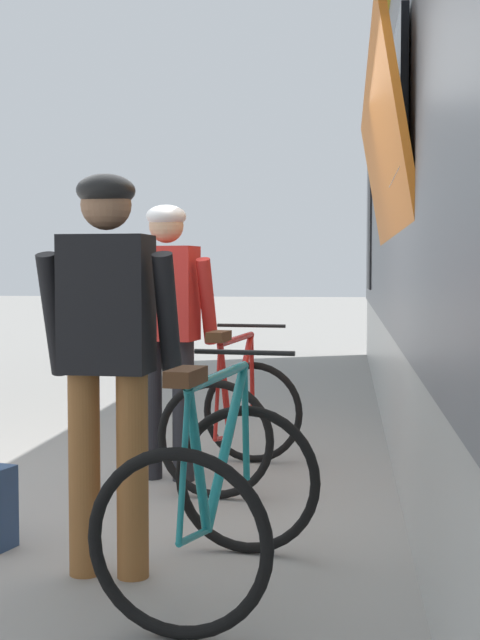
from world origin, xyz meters
name	(u,v)px	position (x,y,z in m)	size (l,w,h in m)	color
ground_plane	(150,502)	(0.00, 0.00, 0.00)	(80.00, 80.00, 0.00)	gray
cyclist_near_in_dark	(107,338)	(0.10, -1.24, 1.05)	(0.62, 0.33, 1.76)	#935B2D
cyclist_far_in_red	(167,316)	(-0.01, 0.56, 1.05)	(0.64, 0.37, 1.76)	#232328
bicycle_near_teal	(217,497)	(0.60, -1.37, 0.40)	(0.84, 1.15, 0.99)	black
bicycle_far_red	(235,418)	(0.42, 0.61, 0.40)	(0.83, 1.14, 0.99)	black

